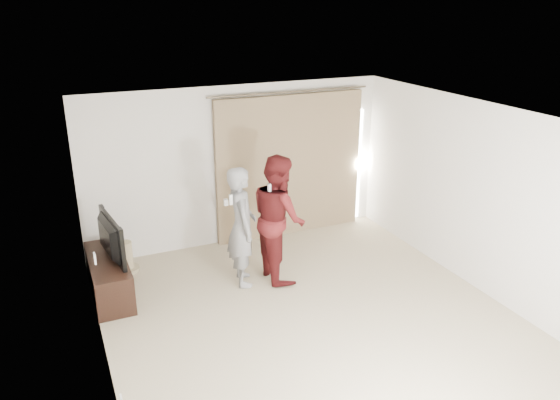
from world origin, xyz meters
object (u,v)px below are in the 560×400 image
(tv_console, at_px, (109,277))
(tv, at_px, (104,239))
(person_woman, at_px, (279,217))
(person_man, at_px, (242,226))

(tv_console, bearing_deg, tv, 0.00)
(tv_console, relative_size, tv, 1.34)
(tv_console, bearing_deg, person_woman, -10.39)
(tv, xyz_separation_m, person_woman, (2.35, -0.43, 0.08))
(person_woman, bearing_deg, tv, 169.61)
(person_man, bearing_deg, person_woman, -2.87)
(tv, height_order, person_man, person_man)
(tv_console, height_order, person_man, person_man)
(tv, distance_m, person_man, 1.85)
(person_man, xyz_separation_m, person_woman, (0.55, -0.03, 0.06))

